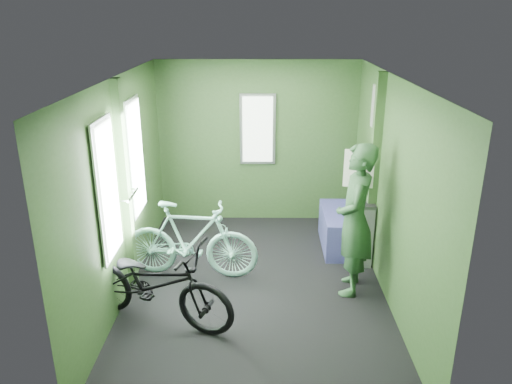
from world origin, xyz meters
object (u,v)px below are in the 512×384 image
bicycle_black (157,322)px  bench_seat (346,225)px  bicycle_mint (192,276)px  passenger (355,220)px  waste_box (361,232)px

bicycle_black → bench_seat: bearing=-30.5°
bicycle_black → bicycle_mint: 0.95m
bicycle_mint → passenger: (1.79, -0.27, 0.84)m
bicycle_black → passenger: passenger is taller
waste_box → bench_seat: 0.46m
bicycle_black → bench_seat: 2.75m
bicycle_mint → waste_box: waste_box is taller
passenger → bench_seat: bearing=-173.8°
bicycle_mint → bench_seat: bench_seat is taller
passenger → waste_box: (0.21, 0.64, -0.44)m
bicycle_mint → waste_box: (2.01, 0.37, 0.40)m
bicycle_black → passenger: size_ratio=1.02×
passenger → bench_seat: passenger is taller
passenger → bench_seat: size_ratio=1.63×
bicycle_mint → passenger: size_ratio=0.93×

